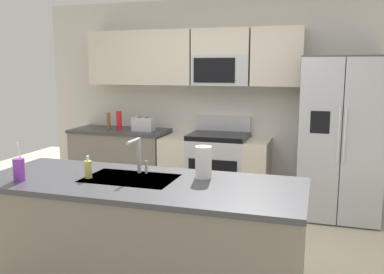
{
  "coord_description": "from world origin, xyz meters",
  "views": [
    {
      "loc": [
        1.16,
        -3.22,
        1.71
      ],
      "look_at": [
        -0.02,
        0.6,
        1.05
      ],
      "focal_mm": 38.8,
      "sensor_mm": 36.0,
      "label": 1
    }
  ],
  "objects_px": {
    "sink_faucet": "(138,153)",
    "drink_cup_purple": "(19,169)",
    "toaster": "(144,124)",
    "pepper_mill": "(109,121)",
    "soap_dispenser": "(88,169)",
    "range_oven": "(215,169)",
    "paper_towel_roll": "(203,162)",
    "refrigerator": "(340,138)",
    "bottle_red": "(119,120)"
  },
  "relations": [
    {
      "from": "bottle_red",
      "to": "range_oven",
      "type": "bearing_deg",
      "value": 1.62
    },
    {
      "from": "bottle_red",
      "to": "drink_cup_purple",
      "type": "xyz_separation_m",
      "value": [
        0.49,
        -2.54,
        -0.04
      ]
    },
    {
      "from": "toaster",
      "to": "pepper_mill",
      "type": "height_order",
      "value": "pepper_mill"
    },
    {
      "from": "refrigerator",
      "to": "toaster",
      "type": "bearing_deg",
      "value": 179.54
    },
    {
      "from": "drink_cup_purple",
      "to": "soap_dispenser",
      "type": "distance_m",
      "value": 0.49
    },
    {
      "from": "range_oven",
      "to": "toaster",
      "type": "bearing_deg",
      "value": -176.88
    },
    {
      "from": "range_oven",
      "to": "paper_towel_roll",
      "type": "distance_m",
      "value": 2.23
    },
    {
      "from": "sink_faucet",
      "to": "paper_towel_roll",
      "type": "xyz_separation_m",
      "value": [
        0.52,
        0.03,
        -0.05
      ]
    },
    {
      "from": "range_oven",
      "to": "toaster",
      "type": "xyz_separation_m",
      "value": [
        -0.96,
        -0.05,
        0.55
      ]
    },
    {
      "from": "bottle_red",
      "to": "paper_towel_roll",
      "type": "relative_size",
      "value": 1.04
    },
    {
      "from": "toaster",
      "to": "bottle_red",
      "type": "bearing_deg",
      "value": 177.63
    },
    {
      "from": "refrigerator",
      "to": "pepper_mill",
      "type": "height_order",
      "value": "refrigerator"
    },
    {
      "from": "toaster",
      "to": "sink_faucet",
      "type": "xyz_separation_m",
      "value": [
        0.87,
        -2.08,
        0.08
      ]
    },
    {
      "from": "bottle_red",
      "to": "soap_dispenser",
      "type": "height_order",
      "value": "bottle_red"
    },
    {
      "from": "pepper_mill",
      "to": "bottle_red",
      "type": "relative_size",
      "value": 0.87
    },
    {
      "from": "refrigerator",
      "to": "drink_cup_purple",
      "type": "distance_m",
      "value": 3.41
    },
    {
      "from": "range_oven",
      "to": "bottle_red",
      "type": "xyz_separation_m",
      "value": [
        -1.33,
        -0.04,
        0.58
      ]
    },
    {
      "from": "paper_towel_roll",
      "to": "refrigerator",
      "type": "bearing_deg",
      "value": 62.77
    },
    {
      "from": "refrigerator",
      "to": "soap_dispenser",
      "type": "xyz_separation_m",
      "value": [
        -1.87,
        -2.29,
        0.04
      ]
    },
    {
      "from": "bottle_red",
      "to": "sink_faucet",
      "type": "height_order",
      "value": "sink_faucet"
    },
    {
      "from": "range_oven",
      "to": "sink_faucet",
      "type": "relative_size",
      "value": 4.82
    },
    {
      "from": "sink_faucet",
      "to": "drink_cup_purple",
      "type": "height_order",
      "value": "drink_cup_purple"
    },
    {
      "from": "range_oven",
      "to": "toaster",
      "type": "distance_m",
      "value": 1.11
    },
    {
      "from": "paper_towel_roll",
      "to": "sink_faucet",
      "type": "bearing_deg",
      "value": -176.7
    },
    {
      "from": "refrigerator",
      "to": "sink_faucet",
      "type": "bearing_deg",
      "value": -127.17
    },
    {
      "from": "pepper_mill",
      "to": "paper_towel_roll",
      "type": "xyz_separation_m",
      "value": [
        1.93,
        -2.11,
        0.01
      ]
    },
    {
      "from": "toaster",
      "to": "pepper_mill",
      "type": "xyz_separation_m",
      "value": [
        -0.54,
        0.05,
        0.02
      ]
    },
    {
      "from": "refrigerator",
      "to": "paper_towel_roll",
      "type": "distance_m",
      "value": 2.29
    },
    {
      "from": "sink_faucet",
      "to": "soap_dispenser",
      "type": "relative_size",
      "value": 1.66
    },
    {
      "from": "toaster",
      "to": "paper_towel_roll",
      "type": "height_order",
      "value": "paper_towel_roll"
    },
    {
      "from": "bottle_red",
      "to": "paper_towel_roll",
      "type": "distance_m",
      "value": 2.71
    },
    {
      "from": "toaster",
      "to": "soap_dispenser",
      "type": "height_order",
      "value": "toaster"
    },
    {
      "from": "bottle_red",
      "to": "pepper_mill",
      "type": "bearing_deg",
      "value": 168.78
    },
    {
      "from": "soap_dispenser",
      "to": "sink_faucet",
      "type": "bearing_deg",
      "value": 36.58
    },
    {
      "from": "sink_faucet",
      "to": "pepper_mill",
      "type": "bearing_deg",
      "value": 123.49
    },
    {
      "from": "paper_towel_roll",
      "to": "range_oven",
      "type": "bearing_deg",
      "value": 101.47
    },
    {
      "from": "sink_faucet",
      "to": "drink_cup_purple",
      "type": "bearing_deg",
      "value": -149.32
    },
    {
      "from": "range_oven",
      "to": "refrigerator",
      "type": "bearing_deg",
      "value": -2.79
    },
    {
      "from": "range_oven",
      "to": "paper_towel_roll",
      "type": "relative_size",
      "value": 5.67
    },
    {
      "from": "soap_dispenser",
      "to": "toaster",
      "type": "bearing_deg",
      "value": 103.77
    },
    {
      "from": "pepper_mill",
      "to": "sink_faucet",
      "type": "height_order",
      "value": "sink_faucet"
    },
    {
      "from": "toaster",
      "to": "bottle_red",
      "type": "relative_size",
      "value": 1.13
    },
    {
      "from": "drink_cup_purple",
      "to": "soap_dispenser",
      "type": "relative_size",
      "value": 1.68
    },
    {
      "from": "sink_faucet",
      "to": "bottle_red",
      "type": "bearing_deg",
      "value": 120.47
    },
    {
      "from": "pepper_mill",
      "to": "bottle_red",
      "type": "bearing_deg",
      "value": -11.22
    },
    {
      "from": "drink_cup_purple",
      "to": "pepper_mill",
      "type": "bearing_deg",
      "value": 104.43
    },
    {
      "from": "refrigerator",
      "to": "paper_towel_roll",
      "type": "xyz_separation_m",
      "value": [
        -1.05,
        -2.04,
        0.09
      ]
    },
    {
      "from": "range_oven",
      "to": "drink_cup_purple",
      "type": "distance_m",
      "value": 2.77
    },
    {
      "from": "refrigerator",
      "to": "soap_dispenser",
      "type": "height_order",
      "value": "refrigerator"
    },
    {
      "from": "refrigerator",
      "to": "drink_cup_purple",
      "type": "relative_size",
      "value": 6.49
    }
  ]
}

